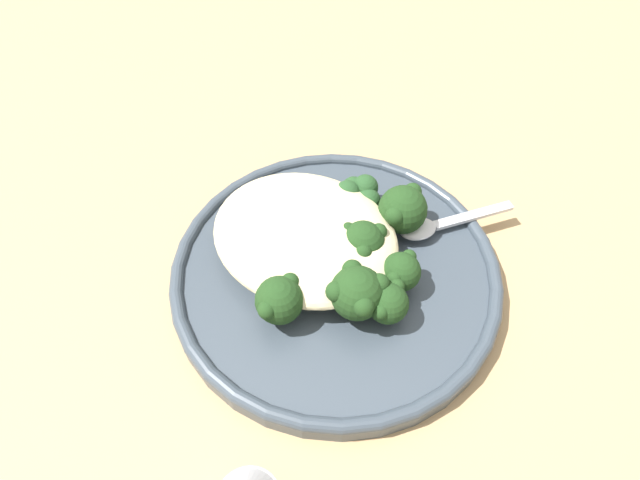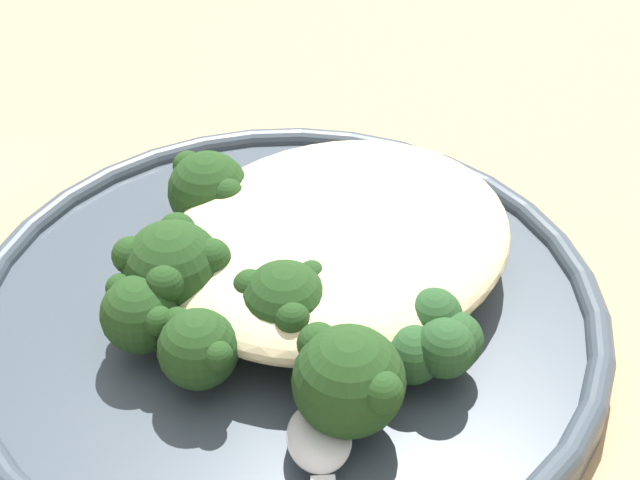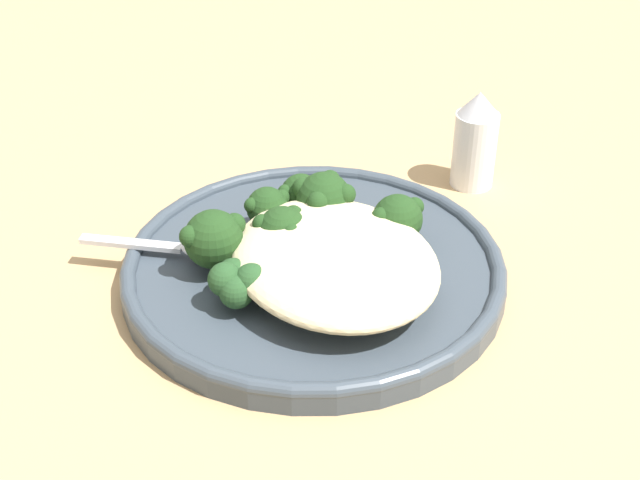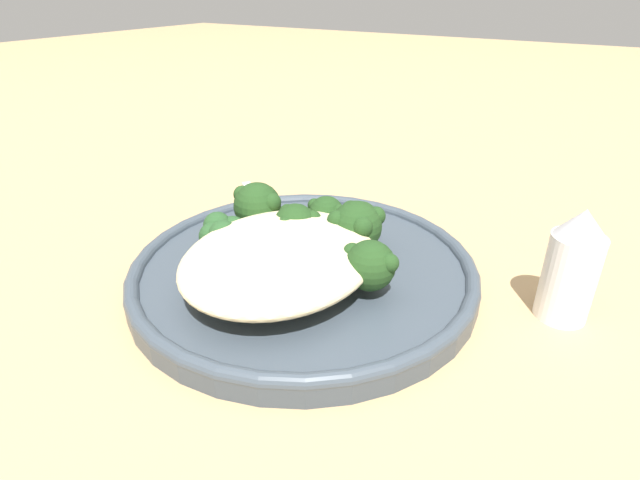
% 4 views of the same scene
% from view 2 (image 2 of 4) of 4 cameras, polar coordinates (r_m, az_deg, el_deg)
% --- Properties ---
extents(ground_plane, '(4.00, 4.00, 0.00)m').
position_cam_2_polar(ground_plane, '(0.49, -0.95, -3.91)').
color(ground_plane, tan).
extents(plate, '(0.29, 0.29, 0.02)m').
position_cam_2_polar(plate, '(0.47, -1.87, -4.27)').
color(plate, '#38424C').
rests_on(plate, ground_plane).
extents(quinoa_mound, '(0.17, 0.14, 0.03)m').
position_cam_2_polar(quinoa_mound, '(0.47, 1.01, -0.07)').
color(quinoa_mound, beige).
rests_on(quinoa_mound, plate).
extents(broccoli_stalk_0, '(0.04, 0.11, 0.04)m').
position_cam_2_polar(broccoli_stalk_0, '(0.50, -5.04, 2.00)').
color(broccoli_stalk_0, '#8EB25B').
rests_on(broccoli_stalk_0, plate).
extents(broccoli_stalk_1, '(0.06, 0.07, 0.03)m').
position_cam_2_polar(broccoli_stalk_1, '(0.48, -3.06, -0.50)').
color(broccoli_stalk_1, '#8EB25B').
rests_on(broccoli_stalk_1, plate).
extents(broccoli_stalk_2, '(0.12, 0.08, 0.04)m').
position_cam_2_polar(broccoli_stalk_2, '(0.45, -6.82, -1.54)').
color(broccoli_stalk_2, '#8EB25B').
rests_on(broccoli_stalk_2, plate).
extents(broccoli_stalk_3, '(0.11, 0.05, 0.03)m').
position_cam_2_polar(broccoli_stalk_3, '(0.45, -7.64, -3.57)').
color(broccoli_stalk_3, '#8EB25B').
rests_on(broccoli_stalk_3, plate).
extents(broccoli_stalk_4, '(0.11, 0.04, 0.03)m').
position_cam_2_polar(broccoli_stalk_4, '(0.44, -4.74, -4.85)').
color(broccoli_stalk_4, '#8EB25B').
rests_on(broccoli_stalk_4, plate).
extents(broccoli_stalk_5, '(0.08, 0.05, 0.04)m').
position_cam_2_polar(broccoli_stalk_5, '(0.44, -1.49, -3.21)').
color(broccoli_stalk_5, '#8EB25B').
rests_on(broccoli_stalk_5, plate).
extents(broccoli_stalk_6, '(0.09, 0.10, 0.04)m').
position_cam_2_polar(broccoli_stalk_6, '(0.41, 1.42, -6.57)').
color(broccoli_stalk_6, '#8EB25B').
rests_on(broccoli_stalk_6, plate).
extents(sweet_potato_chunk_0, '(0.05, 0.05, 0.03)m').
position_cam_2_polar(sweet_potato_chunk_0, '(0.47, 2.22, -0.65)').
color(sweet_potato_chunk_0, orange).
rests_on(sweet_potato_chunk_0, plate).
extents(sweet_potato_chunk_1, '(0.06, 0.06, 0.03)m').
position_cam_2_polar(sweet_potato_chunk_1, '(0.46, 3.59, -1.40)').
color(sweet_potato_chunk_1, orange).
rests_on(sweet_potato_chunk_1, plate).
extents(kale_tuft, '(0.04, 0.04, 0.03)m').
position_cam_2_polar(kale_tuft, '(0.43, 5.87, -5.28)').
color(kale_tuft, '#234723').
rests_on(kale_tuft, plate).
extents(spoon, '(0.08, 0.10, 0.01)m').
position_cam_2_polar(spoon, '(0.40, 0.12, -12.24)').
color(spoon, silver).
rests_on(spoon, plate).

